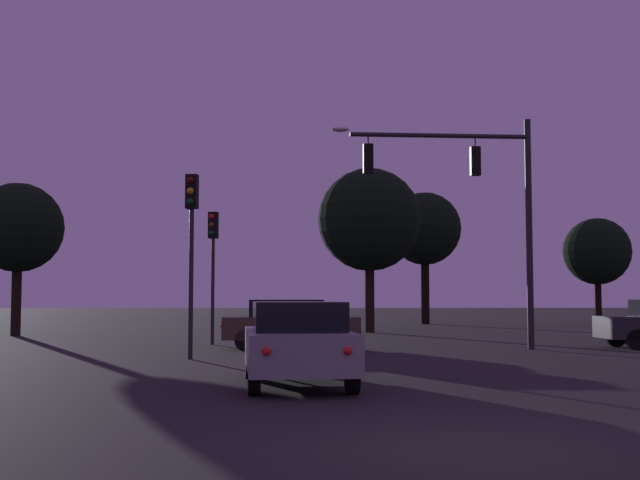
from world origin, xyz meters
TOP-DOWN VIEW (x-y plane):
  - ground_plane at (0.00, 24.50)m, footprint 168.00×168.00m
  - traffic_signal_mast_arm at (3.37, 16.23)m, footprint 6.24×0.62m
  - traffic_light_corner_left at (-4.80, 12.50)m, footprint 0.34×0.37m
  - traffic_light_corner_right at (-4.96, 18.98)m, footprint 0.35×0.38m
  - car_nearside_lane at (-1.99, 6.15)m, footprint 2.18×4.38m
  - car_crossing_left at (-2.26, 16.33)m, footprint 4.24×1.85m
  - tree_behind_sign at (1.09, 28.18)m, footprint 4.67×4.67m
  - tree_left_far at (5.25, 39.38)m, footprint 4.30×4.30m
  - tree_center_horizon at (-13.75, 25.38)m, footprint 3.72×3.72m
  - tree_right_cluster at (14.71, 37.24)m, footprint 3.77×3.77m

SIDE VIEW (x-z plane):
  - ground_plane at x=0.00m, z-range 0.00..0.00m
  - car_crossing_left at x=-2.26m, z-range 0.03..1.55m
  - car_nearside_lane at x=-1.99m, z-range 0.04..1.56m
  - traffic_light_corner_right at x=-4.96m, z-range 0.93..5.41m
  - traffic_light_corner_left at x=-4.80m, z-range 0.98..5.78m
  - tree_right_cluster at x=14.71m, z-range 1.12..7.17m
  - tree_center_horizon at x=-13.75m, z-range 1.28..7.62m
  - traffic_signal_mast_arm at x=3.37m, z-range 1.34..8.46m
  - tree_behind_sign at x=1.09m, z-range 1.36..8.79m
  - tree_left_far at x=5.25m, z-range 1.69..9.46m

